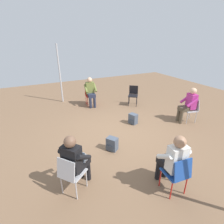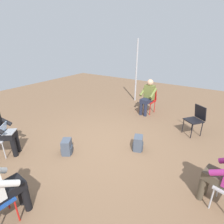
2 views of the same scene
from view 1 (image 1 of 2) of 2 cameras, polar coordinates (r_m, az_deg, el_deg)
ground_plane at (r=5.61m, az=2.29°, el=-6.74°), size 15.15×15.15×0.00m
chair_south at (r=7.77m, az=-7.22°, el=5.93°), size 0.44×0.48×0.85m
chair_northeast at (r=3.52m, az=-13.35°, el=-18.72°), size 0.58×0.58×0.85m
chair_southwest at (r=7.75m, az=6.95°, el=5.88°), size 0.57×0.58×0.85m
chair_west at (r=6.74m, az=24.61°, el=1.09°), size 0.52×0.48×0.85m
chair_north at (r=3.64m, az=20.57°, el=-18.07°), size 0.43×0.47×0.85m
person_with_laptop at (r=3.49m, az=-11.91°, el=-14.72°), size 0.64×0.63×1.24m
person_in_olive at (r=7.56m, az=-7.01°, el=7.00°), size 0.53×0.55×1.24m
person_in_magenta at (r=6.58m, az=23.73°, el=2.58°), size 0.58×0.57×1.24m
person_in_white at (r=3.61m, az=19.28°, el=-14.20°), size 0.52×0.54×1.24m
backpack_near_laptop_user at (r=4.76m, az=0.05°, el=-10.57°), size 0.32×0.34×0.36m
backpack_by_empty_chair at (r=6.14m, az=6.88°, el=-2.39°), size 0.30×0.33×0.36m
tent_pole_far at (r=8.21m, az=-16.68°, el=11.71°), size 0.07×0.07×2.55m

